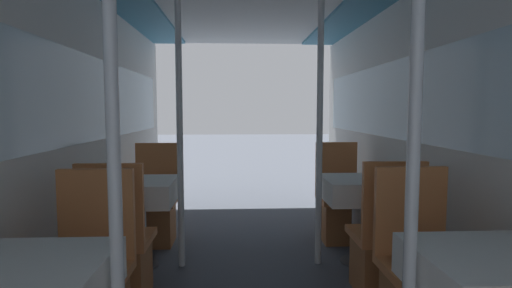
# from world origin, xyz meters

# --- Properties ---
(wall_left) EXTENTS (0.05, 6.41, 2.22)m
(wall_left) POSITION_xyz_m (-1.28, 1.80, 1.15)
(wall_left) COLOR silver
(wall_left) RESTS_ON ground_plane
(wall_right) EXTENTS (0.05, 6.41, 2.22)m
(wall_right) POSITION_xyz_m (1.28, 1.80, 1.15)
(wall_right) COLOR silver
(wall_right) RESTS_ON ground_plane
(support_pole_left_0) EXTENTS (0.05, 0.05, 2.22)m
(support_pole_left_0) POSITION_xyz_m (-0.57, 0.67, 1.11)
(support_pole_left_0) COLOR silver
(support_pole_left_0) RESTS_ON ground_plane
(dining_table_left_1) EXTENTS (0.58, 0.58, 0.73)m
(dining_table_left_1) POSITION_xyz_m (-0.91, 2.43, 0.60)
(dining_table_left_1) COLOR #4C4C51
(dining_table_left_1) RESTS_ON ground_plane
(chair_left_near_1) EXTENTS (0.42, 0.42, 0.97)m
(chair_left_near_1) POSITION_xyz_m (-0.91, 1.83, 0.29)
(chair_left_near_1) COLOR #9C5B31
(chair_left_near_1) RESTS_ON ground_plane
(chair_left_far_1) EXTENTS (0.42, 0.42, 0.97)m
(chair_left_far_1) POSITION_xyz_m (-0.91, 3.02, 0.29)
(chair_left_far_1) COLOR #9C5B31
(chair_left_far_1) RESTS_ON ground_plane
(support_pole_left_1) EXTENTS (0.05, 0.05, 2.22)m
(support_pole_left_1) POSITION_xyz_m (-0.57, 2.43, 1.11)
(support_pole_left_1) COLOR silver
(support_pole_left_1) RESTS_ON ground_plane
(dining_table_right_0) EXTENTS (0.58, 0.58, 0.73)m
(dining_table_right_0) POSITION_xyz_m (0.91, 0.67, 0.60)
(dining_table_right_0) COLOR #4C4C51
(dining_table_right_0) RESTS_ON ground_plane
(support_pole_right_0) EXTENTS (0.05, 0.05, 2.22)m
(support_pole_right_0) POSITION_xyz_m (0.57, 0.67, 1.11)
(support_pole_right_0) COLOR silver
(support_pole_right_0) RESTS_ON ground_plane
(dining_table_right_1) EXTENTS (0.58, 0.58, 0.73)m
(dining_table_right_1) POSITION_xyz_m (0.91, 2.43, 0.60)
(dining_table_right_1) COLOR #4C4C51
(dining_table_right_1) RESTS_ON ground_plane
(chair_right_near_1) EXTENTS (0.42, 0.42, 0.97)m
(chair_right_near_1) POSITION_xyz_m (0.91, 1.83, 0.29)
(chair_right_near_1) COLOR #9C5B31
(chair_right_near_1) RESTS_ON ground_plane
(chair_right_far_1) EXTENTS (0.42, 0.42, 0.97)m
(chair_right_far_1) POSITION_xyz_m (0.91, 3.02, 0.29)
(chair_right_far_1) COLOR #9C5B31
(chair_right_far_1) RESTS_ON ground_plane
(support_pole_right_1) EXTENTS (0.05, 0.05, 2.22)m
(support_pole_right_1) POSITION_xyz_m (0.57, 2.43, 1.11)
(support_pole_right_1) COLOR silver
(support_pole_right_1) RESTS_ON ground_plane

